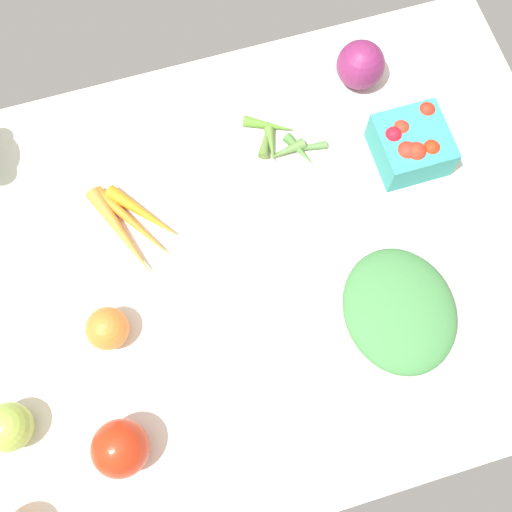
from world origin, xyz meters
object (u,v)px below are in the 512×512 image
(bell_pepper_red, at_px, (120,449))
(heirloom_tomato_green, at_px, (8,427))
(carrot_bunch, at_px, (132,225))
(okra_pile, at_px, (281,142))
(heirloom_tomato_orange, at_px, (107,329))
(berry_basket, at_px, (411,144))
(red_onion_near_basket, at_px, (361,65))
(leafy_greens_clump, at_px, (399,310))

(bell_pepper_red, distance_m, heirloom_tomato_green, 0.16)
(carrot_bunch, xyz_separation_m, okra_pile, (-0.27, -0.07, -0.00))
(heirloom_tomato_green, height_order, okra_pile, heirloom_tomato_green)
(carrot_bunch, bearing_deg, heirloom_tomato_orange, 66.18)
(berry_basket, height_order, red_onion_near_basket, red_onion_near_basket)
(berry_basket, distance_m, red_onion_near_basket, 0.16)
(bell_pepper_red, xyz_separation_m, red_onion_near_basket, (-0.52, -0.48, -0.00))
(bell_pepper_red, bearing_deg, berry_basket, -149.40)
(heirloom_tomato_orange, distance_m, red_onion_near_basket, 0.59)
(heirloom_tomato_green, height_order, red_onion_near_basket, red_onion_near_basket)
(bell_pepper_red, bearing_deg, okra_pile, -131.36)
(heirloom_tomato_green, height_order, heirloom_tomato_orange, heirloom_tomato_green)
(heirloom_tomato_green, bearing_deg, okra_pile, -146.51)
(carrot_bunch, relative_size, heirloom_tomato_green, 2.56)
(leafy_greens_clump, height_order, bell_pepper_red, bell_pepper_red)
(leafy_greens_clump, relative_size, bell_pepper_red, 2.27)
(berry_basket, xyz_separation_m, heirloom_tomato_green, (0.69, 0.25, -0.00))
(bell_pepper_red, distance_m, okra_pile, 0.53)
(bell_pepper_red, relative_size, heirloom_tomato_orange, 1.35)
(carrot_bunch, distance_m, red_onion_near_basket, 0.46)
(bell_pepper_red, bearing_deg, leafy_greens_clump, -170.24)
(leafy_greens_clump, bearing_deg, heirloom_tomato_green, 0.21)
(okra_pile, relative_size, red_onion_near_basket, 1.53)
(bell_pepper_red, relative_size, red_onion_near_basket, 1.06)
(leafy_greens_clump, distance_m, berry_basket, 0.27)
(berry_basket, relative_size, red_onion_near_basket, 1.36)
(berry_basket, xyz_separation_m, bell_pepper_red, (0.54, 0.32, 0.01))
(okra_pile, bearing_deg, berry_basket, 157.88)
(heirloom_tomato_green, relative_size, heirloom_tomato_orange, 1.07)
(heirloom_tomato_orange, height_order, red_onion_near_basket, red_onion_near_basket)
(leafy_greens_clump, relative_size, heirloom_tomato_green, 2.85)
(berry_basket, bearing_deg, bell_pepper_red, 30.60)
(bell_pepper_red, relative_size, heirloom_tomato_green, 1.26)
(okra_pile, height_order, red_onion_near_basket, red_onion_near_basket)
(carrot_bunch, height_order, red_onion_near_basket, red_onion_near_basket)
(red_onion_near_basket, bearing_deg, berry_basket, 100.06)
(leafy_greens_clump, bearing_deg, berry_basket, -114.26)
(heirloom_tomato_orange, bearing_deg, heirloom_tomato_green, 31.26)
(leafy_greens_clump, height_order, berry_basket, berry_basket)
(carrot_bunch, relative_size, berry_basket, 1.59)
(heirloom_tomato_green, distance_m, okra_pile, 0.59)
(berry_basket, relative_size, heirloom_tomato_green, 1.61)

